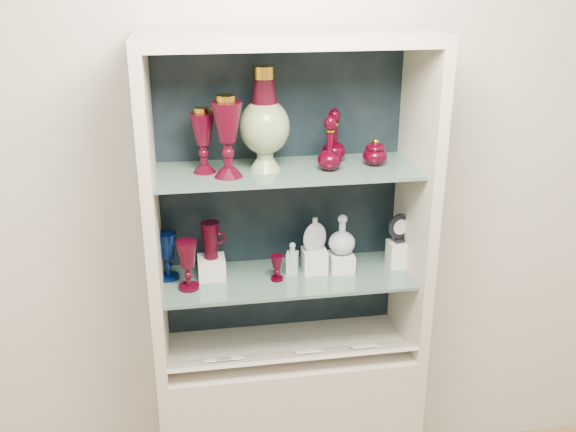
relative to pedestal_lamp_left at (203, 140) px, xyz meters
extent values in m
cube|color=silver|center=(0.29, 0.19, -0.18)|extent=(3.50, 0.02, 2.80)
cube|color=beige|center=(0.29, -0.03, -1.21)|extent=(1.00, 0.40, 0.75)
cube|color=black|center=(0.29, 0.16, -0.26)|extent=(0.98, 0.02, 1.15)
cube|color=beige|center=(-0.19, -0.03, -0.26)|extent=(0.04, 0.40, 1.15)
cube|color=beige|center=(0.77, -0.03, -0.26)|extent=(0.04, 0.40, 1.15)
cube|color=beige|center=(0.29, -0.03, 0.34)|extent=(1.00, 0.40, 0.04)
cube|color=slate|center=(0.29, -0.01, -0.54)|extent=(0.92, 0.34, 0.01)
cube|color=slate|center=(0.29, -0.01, -0.12)|extent=(0.92, 0.34, 0.01)
cube|color=beige|center=(0.29, -0.14, -0.80)|extent=(0.92, 0.17, 0.09)
cube|color=white|center=(0.56, -0.14, -0.79)|extent=(0.10, 0.06, 0.03)
cube|color=white|center=(0.35, -0.14, -0.79)|extent=(0.10, 0.06, 0.03)
cube|color=white|center=(0.01, -0.14, -0.79)|extent=(0.10, 0.06, 0.03)
cube|color=white|center=(0.05, -0.14, -0.79)|extent=(0.10, 0.06, 0.03)
cube|color=silver|center=(0.01, 0.03, -0.49)|extent=(0.10, 0.10, 0.08)
cube|color=silver|center=(0.40, 0.01, -0.49)|extent=(0.09, 0.09, 0.09)
cube|color=silver|center=(0.50, 0.00, -0.50)|extent=(0.09, 0.09, 0.07)
cube|color=silver|center=(0.73, 0.01, -0.48)|extent=(0.08, 0.08, 0.10)
camera|label=1|loc=(-0.06, -2.16, 0.55)|focal=40.00mm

